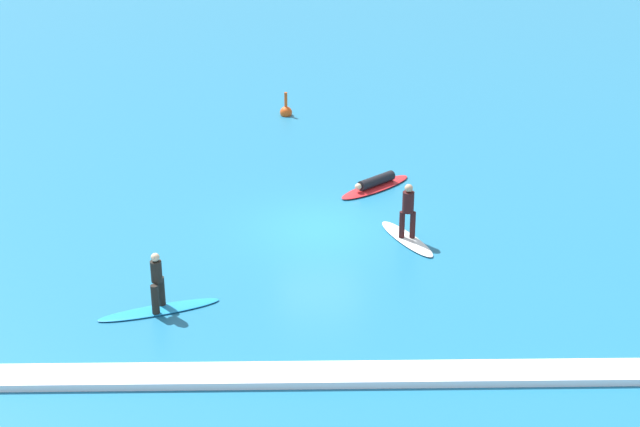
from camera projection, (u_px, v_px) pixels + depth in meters
name	position (u px, v px, depth m)	size (l,w,h in m)	color
ground_plane	(320.00, 228.00, 29.55)	(120.00, 120.00, 0.00)	#1E6B93
surfer_on_blue_board	(158.00, 297.00, 24.68)	(3.20, 1.61, 1.67)	#1E8CD1
surfer_on_white_board	(407.00, 224.00, 28.57)	(1.75, 2.78, 1.81)	white
surfer_on_red_board	(375.00, 184.00, 32.46)	(2.83, 2.64, 0.44)	red
marker_buoy	(286.00, 111.00, 39.79)	(0.51, 0.51, 1.11)	#E55119
wave_crest	(326.00, 375.00, 21.97)	(21.59, 0.90, 0.18)	white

